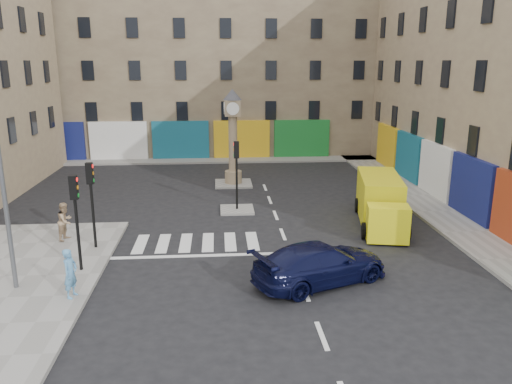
{
  "coord_description": "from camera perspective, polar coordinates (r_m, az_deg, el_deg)",
  "views": [
    {
      "loc": [
        -2.97,
        -18.04,
        7.9
      ],
      "look_at": [
        -1.24,
        4.35,
        2.0
      ],
      "focal_mm": 35.0,
      "sensor_mm": 36.0,
      "label": 1
    }
  ],
  "objects": [
    {
      "name": "traffic_light_left_far",
      "position": [
        21.96,
        -18.32,
        0.05
      ],
      "size": [
        0.28,
        0.22,
        3.7
      ],
      "color": "black",
      "rests_on": "sidewalk_left"
    },
    {
      "name": "building_far",
      "position": [
        46.05,
        -5.9,
        15.4
      ],
      "size": [
        32.0,
        10.0,
        17.0
      ],
      "primitive_type": "cube",
      "color": "#8B7C5C",
      "rests_on": "ground"
    },
    {
      "name": "navy_sedan",
      "position": [
        18.53,
        7.37,
        -8.09
      ],
      "size": [
        5.59,
        4.01,
        1.5
      ],
      "primitive_type": "imported",
      "rotation": [
        0.0,
        0.0,
        1.98
      ],
      "color": "black",
      "rests_on": "ground"
    },
    {
      "name": "ground",
      "position": [
        19.91,
        4.58,
        -8.7
      ],
      "size": [
        120.0,
        120.0,
        0.0
      ],
      "primitive_type": "plane",
      "color": "black",
      "rests_on": "ground"
    },
    {
      "name": "island_far",
      "position": [
        33.0,
        -2.6,
        0.96
      ],
      "size": [
        2.4,
        2.4,
        0.12
      ],
      "primitive_type": "cube",
      "color": "gray",
      "rests_on": "ground"
    },
    {
      "name": "pedestrian_blue",
      "position": [
        18.07,
        -20.46,
        -8.69
      ],
      "size": [
        0.57,
        0.72,
        1.72
      ],
      "primitive_type": "imported",
      "rotation": [
        0.0,
        0.0,
        1.28
      ],
      "color": "#5694C4",
      "rests_on": "sidewalk_left"
    },
    {
      "name": "yellow_van",
      "position": [
        25.62,
        14.04,
        -1.03
      ],
      "size": [
        3.12,
        6.56,
        2.3
      ],
      "rotation": [
        0.0,
        0.0,
        -0.2
      ],
      "color": "yellow",
      "rests_on": "ground"
    },
    {
      "name": "sidewalk_right",
      "position": [
        31.36,
        17.6,
        -0.43
      ],
      "size": [
        2.6,
        30.0,
        0.15
      ],
      "primitive_type": "cube",
      "color": "gray",
      "rests_on": "ground"
    },
    {
      "name": "sidewalk_far",
      "position": [
        41.0,
        -5.78,
        3.65
      ],
      "size": [
        32.0,
        2.4,
        0.15
      ],
      "primitive_type": "cube",
      "color": "gray",
      "rests_on": "ground"
    },
    {
      "name": "island_near",
      "position": [
        27.21,
        -2.18,
        -2.03
      ],
      "size": [
        1.8,
        1.8,
        0.12
      ],
      "primitive_type": "cube",
      "color": "gray",
      "rests_on": "ground"
    },
    {
      "name": "pedestrian_tan",
      "position": [
        23.79,
        -20.96,
        -3.13
      ],
      "size": [
        0.85,
        0.98,
        1.71
      ],
      "primitive_type": "imported",
      "rotation": [
        0.0,
        0.0,
        1.3
      ],
      "color": "tan",
      "rests_on": "sidewalk_left"
    },
    {
      "name": "traffic_light_left_near",
      "position": [
        19.72,
        -19.93,
        -1.71
      ],
      "size": [
        0.28,
        0.22,
        3.7
      ],
      "color": "black",
      "rests_on": "sidewalk_left"
    },
    {
      "name": "clock_pillar",
      "position": [
        32.34,
        -2.67,
        6.98
      ],
      "size": [
        1.2,
        1.2,
        6.1
      ],
      "color": "tan",
      "rests_on": "island_far"
    },
    {
      "name": "traffic_light_island",
      "position": [
        26.59,
        -2.24,
        3.2
      ],
      "size": [
        0.28,
        0.22,
        3.7
      ],
      "color": "black",
      "rests_on": "island_near"
    }
  ]
}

